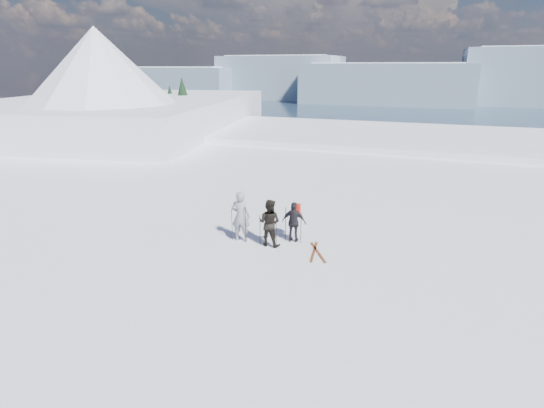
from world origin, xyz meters
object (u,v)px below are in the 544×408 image
(skier_grey, at_px, (241,216))
(skier_pack, at_px, (294,222))
(skis_loose, at_px, (316,252))
(skier_dark, at_px, (269,223))

(skier_grey, distance_m, skier_pack, 1.98)
(skier_pack, relative_size, skis_loose, 0.90)
(skier_dark, bearing_deg, skier_grey, 2.25)
(skier_dark, distance_m, skier_pack, 0.97)
(skier_grey, relative_size, skier_dark, 1.10)
(skis_loose, bearing_deg, skier_grey, 178.24)
(skier_grey, relative_size, skis_loose, 1.13)
(skier_grey, xyz_separation_m, skis_loose, (2.91, -0.09, -0.94))
(skier_pack, bearing_deg, skier_dark, 38.17)
(skis_loose, bearing_deg, skier_dark, 178.55)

